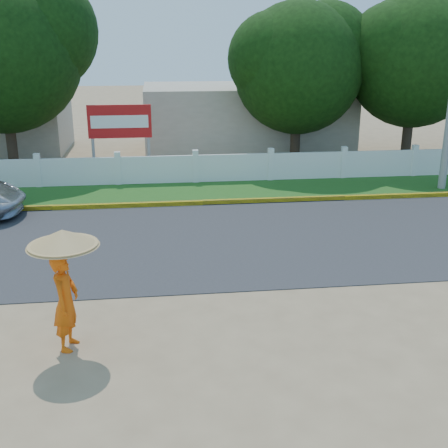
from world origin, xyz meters
name	(u,v)px	position (x,y,z in m)	size (l,w,h in m)	color
ground	(236,313)	(0.00, 0.00, 0.00)	(120.00, 120.00, 0.00)	#9E8460
road	(213,240)	(0.00, 4.50, 0.01)	(60.00, 7.00, 0.02)	#38383A
grass_verge	(199,192)	(0.00, 9.75, 0.01)	(60.00, 3.50, 0.03)	#2D601E
curb	(203,203)	(0.00, 8.05, 0.08)	(40.00, 0.18, 0.16)	yellow
fence	(196,169)	(0.00, 11.20, 0.55)	(40.00, 0.10, 1.10)	silver
building_near	(244,118)	(3.00, 18.00, 1.60)	(10.00, 6.00, 3.20)	#B7AD99
monk_with_parasol	(64,272)	(-3.21, -0.94, 1.50)	(1.26, 1.26, 2.29)	#E3580B
billboard	(120,126)	(-2.90, 12.30, 2.14)	(2.50, 0.13, 2.95)	gray
tree_row	(253,53)	(2.77, 14.43, 4.81)	(35.39, 7.42, 8.94)	#473828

